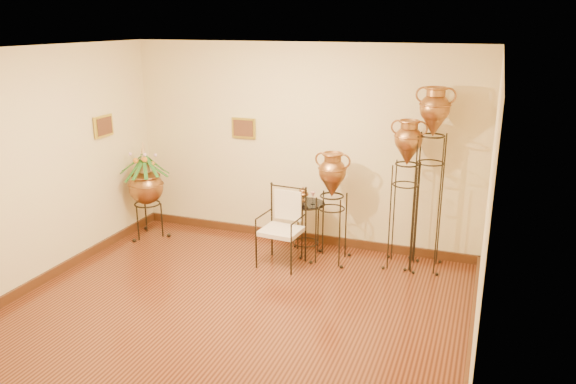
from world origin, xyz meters
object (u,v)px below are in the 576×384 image
(amphora_tall, at_px, (429,178))
(armchair, at_px, (281,228))
(side_table, at_px, (306,227))
(amphora_mid, at_px, (405,194))
(planter_urn, at_px, (146,183))

(amphora_tall, relative_size, armchair, 2.31)
(side_table, bearing_deg, amphora_mid, 0.71)
(armchair, distance_m, side_table, 0.54)
(amphora_tall, height_order, amphora_mid, amphora_tall)
(amphora_tall, bearing_deg, side_table, -177.54)
(amphora_tall, xyz_separation_m, amphora_mid, (-0.28, -0.05, -0.22))
(amphora_tall, height_order, armchair, amphora_tall)
(amphora_mid, bearing_deg, side_table, -179.29)
(amphora_mid, bearing_deg, planter_urn, -176.35)
(amphora_mid, relative_size, side_table, 2.13)
(planter_urn, height_order, armchair, planter_urn)
(side_table, bearing_deg, planter_urn, -174.75)
(planter_urn, bearing_deg, amphora_mid, 3.65)
(armchair, height_order, side_table, armchair)
(armchair, xyz_separation_m, side_table, (0.18, 0.49, -0.13))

